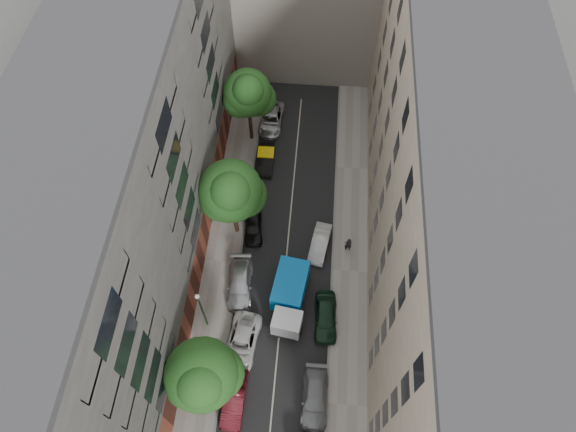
# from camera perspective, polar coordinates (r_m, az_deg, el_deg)

# --- Properties ---
(ground) EXTENTS (120.00, 120.00, 0.00)m
(ground) POSITION_cam_1_polar(r_m,az_deg,el_deg) (44.28, -0.28, -5.65)
(ground) COLOR #4C4C49
(ground) RESTS_ON ground
(road_surface) EXTENTS (8.00, 44.00, 0.02)m
(road_surface) POSITION_cam_1_polar(r_m,az_deg,el_deg) (44.27, -0.28, -5.65)
(road_surface) COLOR black
(road_surface) RESTS_ON ground
(sidewalk_left) EXTENTS (3.00, 44.00, 0.15)m
(sidewalk_left) POSITION_cam_1_polar(r_m,az_deg,el_deg) (44.78, -7.33, -5.04)
(sidewalk_left) COLOR gray
(sidewalk_left) RESTS_ON ground
(sidewalk_right) EXTENTS (3.00, 44.00, 0.15)m
(sidewalk_right) POSITION_cam_1_polar(r_m,az_deg,el_deg) (44.33, 6.87, -6.10)
(sidewalk_right) COLOR gray
(sidewalk_right) RESTS_ON ground
(building_left) EXTENTS (8.00, 44.00, 20.00)m
(building_left) POSITION_cam_1_polar(r_m,az_deg,el_deg) (37.77, -17.23, 2.54)
(building_left) COLOR #474542
(building_left) RESTS_ON ground
(building_right) EXTENTS (8.00, 44.00, 20.00)m
(building_right) POSITION_cam_1_polar(r_m,az_deg,el_deg) (36.69, 17.04, 0.20)
(building_right) COLOR #BAA991
(building_right) RESTS_ON ground
(tarp_truck) EXTENTS (3.15, 6.30, 2.78)m
(tarp_truck) POSITION_cam_1_polar(r_m,az_deg,el_deg) (41.47, 0.15, -8.97)
(tarp_truck) COLOR black
(tarp_truck) RESTS_ON ground
(car_left_1) EXTENTS (1.63, 4.41, 1.44)m
(car_left_1) POSITION_cam_1_polar(r_m,az_deg,el_deg) (40.12, -5.99, -19.58)
(car_left_1) COLOR #490E15
(car_left_1) RESTS_ON ground
(car_left_2) EXTENTS (2.87, 5.22, 1.39)m
(car_left_2) POSITION_cam_1_polar(r_m,az_deg,el_deg) (41.21, -5.15, -13.82)
(car_left_2) COLOR silver
(car_left_2) RESTS_ON ground
(car_left_3) EXTENTS (2.35, 5.07, 1.43)m
(car_left_3) POSITION_cam_1_polar(r_m,az_deg,el_deg) (43.01, -5.36, -7.48)
(car_left_3) COLOR #B2B2B7
(car_left_3) RESTS_ON ground
(car_left_4) EXTENTS (2.09, 4.09, 1.33)m
(car_left_4) POSITION_cam_1_polar(r_m,az_deg,el_deg) (45.53, -3.90, -1.14)
(car_left_4) COLOR black
(car_left_4) RESTS_ON ground
(car_left_5) EXTENTS (1.47, 4.02, 1.31)m
(car_left_5) POSITION_cam_1_polar(r_m,az_deg,el_deg) (49.75, -2.43, 6.35)
(car_left_5) COLOR black
(car_left_5) RESTS_ON ground
(car_left_6) EXTENTS (2.42, 4.92, 1.34)m
(car_left_6) POSITION_cam_1_polar(r_m,az_deg,el_deg) (53.03, -1.84, 10.71)
(car_left_6) COLOR #B2B3B7
(car_left_6) RESTS_ON ground
(car_right_1) EXTENTS (1.94, 4.74, 1.37)m
(car_right_1) POSITION_cam_1_polar(r_m,az_deg,el_deg) (40.03, 3.00, -19.51)
(car_right_1) COLOR slate
(car_right_1) RESTS_ON ground
(car_right_2) EXTENTS (1.97, 4.51, 1.51)m
(car_right_2) POSITION_cam_1_polar(r_m,az_deg,el_deg) (41.78, 4.20, -11.12)
(car_right_2) COLOR black
(car_right_2) RESTS_ON ground
(car_right_3) EXTENTS (2.03, 4.19, 1.32)m
(car_right_3) POSITION_cam_1_polar(r_m,az_deg,el_deg) (44.66, 3.54, -3.05)
(car_right_3) COLOR silver
(car_right_3) RESTS_ON ground
(tree_near) EXTENTS (5.24, 4.96, 7.97)m
(tree_near) POSITION_cam_1_polar(r_m,az_deg,el_deg) (35.92, -9.42, -17.20)
(tree_near) COLOR #382619
(tree_near) RESTS_ON sidewalk_left
(tree_mid) EXTENTS (5.39, 5.13, 8.98)m
(tree_mid) POSITION_cam_1_polar(r_m,az_deg,el_deg) (40.91, -6.25, 2.53)
(tree_mid) COLOR #382619
(tree_mid) RESTS_ON sidewalk_left
(tree_far) EXTENTS (4.80, 4.44, 8.66)m
(tree_far) POSITION_cam_1_polar(r_m,az_deg,el_deg) (47.77, -4.39, 13.23)
(tree_far) COLOR #382619
(tree_far) RESTS_ON sidewalk_left
(lamp_post) EXTENTS (0.36, 0.36, 5.86)m
(lamp_post) POSITION_cam_1_polar(r_m,az_deg,el_deg) (39.23, -9.63, -9.95)
(lamp_post) COLOR #19592C
(lamp_post) RESTS_ON sidewalk_left
(pedestrian) EXTENTS (0.68, 0.47, 1.78)m
(pedestrian) POSITION_cam_1_polar(r_m,az_deg,el_deg) (44.39, 6.69, -3.17)
(pedestrian) COLOR black
(pedestrian) RESTS_ON sidewalk_right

